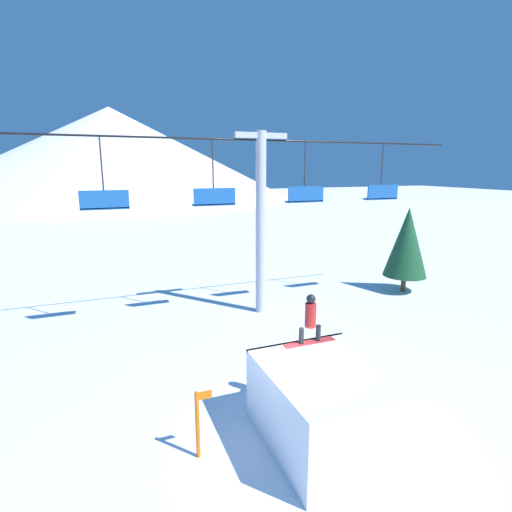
{
  "coord_description": "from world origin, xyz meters",
  "views": [
    {
      "loc": [
        -4.04,
        -8.19,
        6.68
      ],
      "look_at": [
        0.84,
        3.99,
        3.76
      ],
      "focal_mm": 28.0,
      "sensor_mm": 36.0,
      "label": 1
    }
  ],
  "objects": [
    {
      "name": "trail_marker",
      "position": [
        -2.25,
        -0.1,
        0.9
      ],
      "size": [
        0.41,
        0.1,
        1.69
      ],
      "color": "orange",
      "rests_on": "ground_plane"
    },
    {
      "name": "snow_ramp",
      "position": [
        0.84,
        -0.71,
        0.98
      ],
      "size": [
        2.96,
        3.4,
        1.96
      ],
      "color": "white",
      "rests_on": "ground_plane"
    },
    {
      "name": "snowboarder",
      "position": [
        1.12,
        0.72,
        2.66
      ],
      "size": [
        1.5,
        0.3,
        1.4
      ],
      "color": "#B22D2D",
      "rests_on": "snow_ramp"
    },
    {
      "name": "mountain_ridge",
      "position": [
        0.0,
        85.37,
        9.56
      ],
      "size": [
        76.86,
        76.86,
        19.12
      ],
      "color": "silver",
      "rests_on": "ground_plane"
    },
    {
      "name": "pine_tree_near",
      "position": [
        11.34,
        8.37,
        2.75
      ],
      "size": [
        2.29,
        2.29,
        4.63
      ],
      "color": "#4C3823",
      "rests_on": "ground_plane"
    },
    {
      "name": "ground_plane",
      "position": [
        0.0,
        0.0,
        0.0
      ],
      "size": [
        220.0,
        220.0,
        0.0
      ],
      "primitive_type": "plane",
      "color": "white"
    },
    {
      "name": "chairlift",
      "position": [
        2.83,
        8.35,
        4.82
      ],
      "size": [
        20.53,
        0.46,
        8.23
      ],
      "color": "#B2B2B7",
      "rests_on": "ground_plane"
    }
  ]
}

